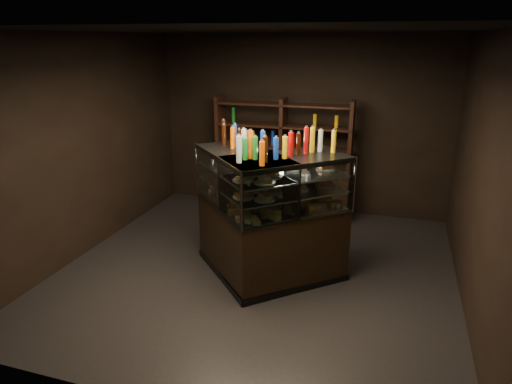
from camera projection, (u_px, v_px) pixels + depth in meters
The scene contains 7 objects.
ground at pixel (258, 270), 6.05m from camera, with size 5.00×5.00×0.00m, color black.
room_shell at pixel (258, 124), 5.43m from camera, with size 5.02×5.02×3.01m.
display_case at pixel (264, 238), 5.72m from camera, with size 2.11×1.59×1.62m.
food_display at pixel (265, 186), 5.50m from camera, with size 1.63×1.08×0.49m.
bottles_top at pixel (265, 143), 5.33m from camera, with size 1.45×0.94×0.30m.
potted_conifer at pixel (307, 213), 6.82m from camera, with size 0.35×0.35×0.75m.
back_shelving at pixel (282, 181), 7.77m from camera, with size 2.28×0.45×2.00m.
Camera 1 is at (1.60, -5.16, 2.92)m, focal length 32.00 mm.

